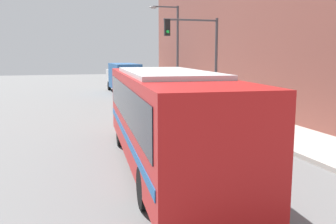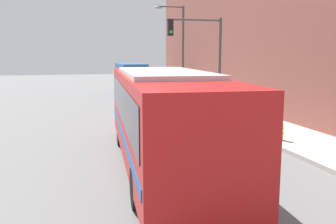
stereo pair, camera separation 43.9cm
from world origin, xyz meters
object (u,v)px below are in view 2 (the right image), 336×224
object	(u,v)px
traffic_light_pole	(202,49)
city_bus	(162,112)
fire_hydrant	(280,131)
parking_meter	(222,100)
delivery_truck	(129,76)
street_lamp	(179,45)

from	to	relation	value
traffic_light_pole	city_bus	bearing A→B (deg)	-117.49
city_bus	fire_hydrant	world-z (taller)	city_bus
city_bus	traffic_light_pole	world-z (taller)	traffic_light_pole
parking_meter	city_bus	bearing A→B (deg)	-124.66
delivery_truck	traffic_light_pole	xyz separation A→B (m)	(1.74, -15.65, 2.45)
city_bus	delivery_truck	distance (m)	24.74
street_lamp	city_bus	bearing A→B (deg)	-108.56
parking_meter	street_lamp	world-z (taller)	street_lamp
city_bus	parking_meter	world-z (taller)	city_bus
traffic_light_pole	parking_meter	distance (m)	3.15
parking_meter	traffic_light_pole	bearing A→B (deg)	137.73
parking_meter	delivery_truck	bearing A→B (deg)	99.21
fire_hydrant	parking_meter	size ratio (longest dim) A/B	0.56
parking_meter	street_lamp	xyz separation A→B (m)	(-0.04, 8.41, 3.29)
delivery_truck	street_lamp	size ratio (longest dim) A/B	1.13
delivery_truck	parking_meter	world-z (taller)	delivery_truck
street_lamp	traffic_light_pole	bearing A→B (deg)	-96.75
delivery_truck	fire_hydrant	world-z (taller)	delivery_truck
traffic_light_pole	parking_meter	bearing A→B (deg)	-42.27
fire_hydrant	city_bus	bearing A→B (deg)	-160.61
city_bus	fire_hydrant	distance (m)	6.05
fire_hydrant	traffic_light_pole	bearing A→B (deg)	97.67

